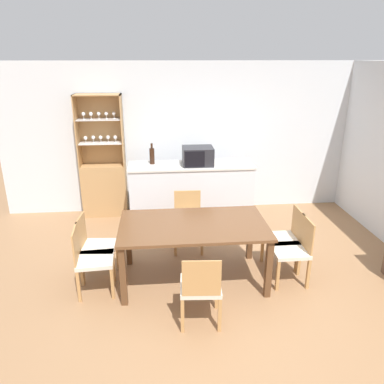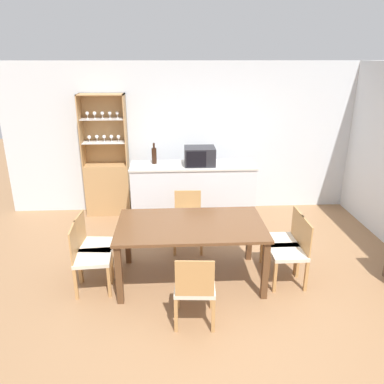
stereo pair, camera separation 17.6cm
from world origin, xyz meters
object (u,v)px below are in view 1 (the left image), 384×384
at_px(dining_chair_head_far, 188,221).
at_px(wine_bottle, 152,156).
at_px(dining_chair_head_near, 201,287).
at_px(dining_chair_side_left_near, 91,259).
at_px(microwave, 198,156).
at_px(dining_table, 193,231).
at_px(dining_chair_side_left_far, 95,247).
at_px(display_cabinet, 104,180).
at_px(dining_chair_side_right_near, 293,250).
at_px(dining_chair_side_right_far, 285,239).

bearing_deg(dining_chair_head_far, wine_bottle, -60.13).
height_order(dining_chair_head_near, dining_chair_side_left_near, same).
distance_m(dining_chair_head_far, microwave, 1.11).
distance_m(dining_table, dining_chair_side_left_far, 1.22).
bearing_deg(dining_chair_head_near, microwave, 88.66).
xyz_separation_m(display_cabinet, dining_chair_side_right_near, (2.51, -2.33, -0.19)).
relative_size(dining_table, dining_chair_side_right_far, 2.13).
relative_size(dining_table, dining_chair_head_near, 2.13).
height_order(display_cabinet, dining_chair_head_far, display_cabinet).
xyz_separation_m(display_cabinet, wine_bottle, (0.84, -0.43, 0.53)).
xyz_separation_m(dining_chair_side_left_far, dining_chair_side_left_near, (-0.00, -0.31, 0.00)).
relative_size(dining_chair_side_right_near, wine_bottle, 2.48).
bearing_deg(microwave, dining_chair_side_left_far, -133.93).
height_order(dining_chair_side_left_far, microwave, microwave).
bearing_deg(dining_chair_head_far, dining_chair_side_right_near, 143.06).
bearing_deg(microwave, dining_chair_side_left_near, -128.57).
height_order(display_cabinet, wine_bottle, display_cabinet).
bearing_deg(wine_bottle, display_cabinet, 152.54).
xyz_separation_m(dining_chair_head_near, dining_chair_side_left_near, (-1.19, 0.66, 0.00)).
bearing_deg(dining_chair_side_left_near, dining_chair_head_far, 125.26).
distance_m(dining_chair_head_far, wine_bottle, 1.27).
bearing_deg(dining_chair_side_right_near, dining_table, 82.47).
bearing_deg(wine_bottle, dining_chair_side_right_near, -48.50).
bearing_deg(dining_chair_head_near, dining_chair_side_left_near, 154.80).
xyz_separation_m(dining_chair_side_left_far, wine_bottle, (0.70, 1.59, 0.72)).
bearing_deg(dining_table, wine_bottle, 105.57).
distance_m(dining_table, dining_chair_head_far, 0.85).
bearing_deg(dining_chair_side_right_far, wine_bottle, 46.70).
distance_m(dining_chair_side_left_near, microwave, 2.38).
bearing_deg(dining_table, dining_chair_side_right_near, -7.16).
bearing_deg(dining_chair_side_right_far, dining_chair_side_left_near, 97.52).
distance_m(display_cabinet, dining_chair_head_far, 1.91).
height_order(dining_chair_head_near, dining_chair_head_far, same).
bearing_deg(dining_chair_side_right_near, microwave, 28.20).
distance_m(display_cabinet, dining_chair_side_left_far, 2.04).
relative_size(dining_table, dining_chair_side_left_far, 2.13).
height_order(dining_chair_head_far, dining_chair_side_left_near, same).
bearing_deg(dining_table, dining_chair_head_near, -90.21).
distance_m(dining_chair_side_left_far, wine_bottle, 1.88).
xyz_separation_m(dining_chair_head_far, dining_chair_side_right_far, (1.19, -0.67, 0.00)).
relative_size(dining_chair_side_left_far, dining_chair_side_right_far, 1.00).
xyz_separation_m(dining_chair_head_near, dining_chair_head_far, (0.00, 1.63, 0.00)).
xyz_separation_m(display_cabinet, dining_chair_head_near, (1.32, -2.99, -0.19)).
relative_size(display_cabinet, dining_chair_side_left_far, 2.51).
bearing_deg(microwave, display_cabinet, 160.19).
relative_size(dining_table, microwave, 3.71).
bearing_deg(dining_chair_side_left_far, dining_chair_head_near, 55.04).
height_order(dining_chair_head_near, dining_chair_side_right_near, same).
bearing_deg(wine_bottle, dining_chair_side_left_near, -110.35).
height_order(dining_table, wine_bottle, wine_bottle).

